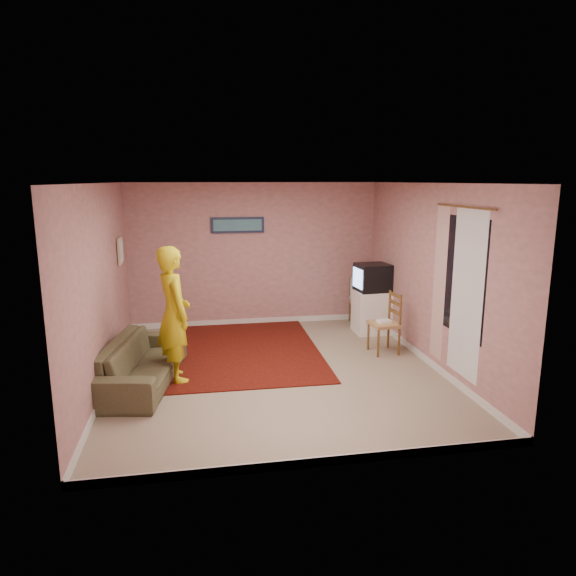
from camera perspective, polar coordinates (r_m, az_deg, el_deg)
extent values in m
plane|color=gray|center=(7.31, -1.38, -9.25)|extent=(5.00, 5.00, 0.00)
cube|color=#BC7B81|center=(9.39, -3.74, 3.69)|extent=(4.50, 0.02, 2.60)
cube|color=#BC7B81|center=(4.56, 3.33, -5.18)|extent=(4.50, 0.02, 2.60)
cube|color=#BC7B81|center=(6.98, -20.01, 0.13)|extent=(0.02, 5.00, 2.60)
cube|color=#BC7B81|center=(7.61, 15.56, 1.34)|extent=(0.02, 5.00, 2.60)
cube|color=white|center=(6.82, -1.49, 11.58)|extent=(4.50, 5.00, 0.02)
cube|color=silver|center=(9.64, -3.63, -3.69)|extent=(4.50, 0.02, 0.10)
cube|color=silver|center=(5.08, 3.12, -18.75)|extent=(4.50, 0.02, 0.10)
cube|color=silver|center=(7.32, -19.23, -9.49)|extent=(0.02, 5.00, 0.10)
cube|color=silver|center=(7.92, 14.99, -7.58)|extent=(0.02, 5.00, 0.10)
cube|color=black|center=(6.80, 18.83, 1.19)|extent=(0.01, 1.10, 1.50)
cube|color=silver|center=(6.70, 19.22, -0.73)|extent=(0.01, 0.75, 2.10)
cube|color=beige|center=(7.30, 16.47, 0.44)|extent=(0.01, 0.35, 2.10)
cylinder|color=brown|center=(6.68, 19.00, 8.54)|extent=(0.02, 1.40, 0.02)
cube|color=#121832|center=(9.27, -5.62, 6.98)|extent=(0.95, 0.03, 0.28)
cube|color=#2F5483|center=(9.25, -5.61, 6.97)|extent=(0.86, 0.01, 0.20)
cube|color=tan|center=(8.50, -18.15, 3.96)|extent=(0.03, 0.38, 0.42)
cube|color=silver|center=(8.49, -18.01, 3.96)|extent=(0.01, 0.30, 0.34)
cube|color=black|center=(8.18, -5.66, -6.92)|extent=(2.56, 3.18, 0.02)
cube|color=white|center=(9.13, 9.26, -2.61)|extent=(0.59, 0.53, 0.75)
cube|color=black|center=(9.00, 9.39, 1.17)|extent=(0.58, 0.54, 0.47)
cube|color=#8CB2F2|center=(8.89, 7.77, 1.09)|extent=(0.05, 0.39, 0.34)
cube|color=tan|center=(9.68, 7.98, -1.52)|extent=(0.44, 0.42, 0.05)
cube|color=brown|center=(9.63, 8.02, -0.25)|extent=(0.38, 0.10, 0.44)
cube|color=#B5B6BB|center=(9.66, 7.99, -1.20)|extent=(0.43, 0.35, 0.07)
cube|color=#95C4F5|center=(9.62, 8.03, 0.07)|extent=(0.37, 0.05, 0.38)
cube|color=tan|center=(8.08, 10.62, -3.97)|extent=(0.44, 0.46, 0.05)
cube|color=brown|center=(8.01, 10.69, -2.29)|extent=(0.08, 0.43, 0.49)
cube|color=white|center=(8.06, 10.63, -3.65)|extent=(0.22, 0.18, 0.04)
imported|color=#4E492F|center=(7.07, -15.96, -7.91)|extent=(1.13, 2.13, 0.59)
imported|color=gold|center=(6.93, -12.56, -2.86)|extent=(0.63, 0.77, 1.81)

